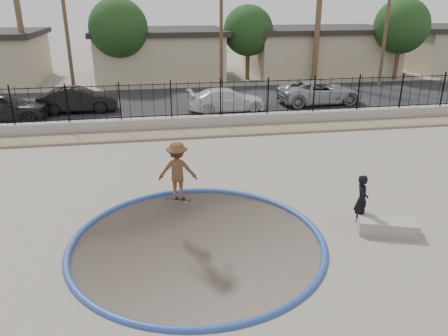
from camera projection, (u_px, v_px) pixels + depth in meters
ground at (171, 140)px, 24.28m from camera, size 120.00×120.00×2.20m
bowl_pit at (198, 242)px, 11.95m from camera, size 6.84×6.84×1.80m
coping_ring at (198, 242)px, 11.95m from camera, size 7.04×7.04×0.20m
rock_strip at (174, 134)px, 21.29m from camera, size 42.00×1.60×0.11m
retaining_wall at (172, 123)px, 22.22m from camera, size 42.00×0.45×0.60m
fence at (171, 100)px, 21.78m from camera, size 40.00×0.04×1.80m
street at (166, 100)px, 28.47m from camera, size 90.00×8.00×0.04m
house_center at (160, 53)px, 36.48m from camera, size 10.60×8.60×3.90m
house_east at (318, 50)px, 38.70m from camera, size 12.60×8.60×3.90m
utility_pole_left at (66, 24)px, 27.65m from camera, size 1.70×0.24×9.00m
utility_pole_mid at (221, 19)px, 29.15m from camera, size 1.70×0.24×9.50m
utility_pole_right at (387, 21)px, 31.14m from camera, size 1.70×0.24×9.00m
street_tree_left at (118, 28)px, 31.99m from camera, size 4.32×4.32×6.36m
street_tree_mid at (248, 31)px, 34.62m from camera, size 3.96×3.96×5.83m
street_tree_right at (402, 26)px, 34.56m from camera, size 4.32×4.32×6.36m
skater at (178, 173)px, 14.10m from camera, size 1.34×0.89×1.93m
skateboard at (179, 199)px, 14.43m from camera, size 0.85×0.54×0.07m
videographer at (362, 200)px, 12.67m from camera, size 0.49×0.63×1.55m
concrete_ledge at (387, 226)px, 12.39m from camera, size 1.74×1.20×0.40m
car_a at (4, 106)px, 23.48m from camera, size 4.65×2.16×1.54m
car_b at (78, 100)px, 25.25m from camera, size 4.45×1.69×1.45m
car_c at (227, 100)px, 25.58m from camera, size 4.66×2.18×1.32m
car_d at (320, 92)px, 27.30m from camera, size 5.46×2.75×1.48m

